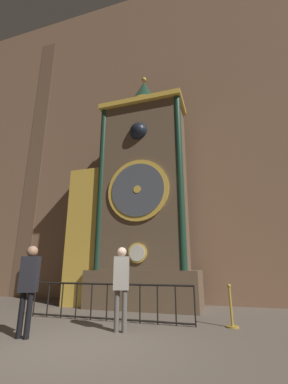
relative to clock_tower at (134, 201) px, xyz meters
The scene contains 7 objects.
ground_plane 5.87m from the clock_tower, 83.89° to the right, with size 28.00×28.00×0.00m, color brown.
cathedral_back_wall 4.54m from the clock_tower, 75.43° to the left, with size 24.00×0.32×15.99m.
clock_tower is the anchor object (origin of this frame).
railing_fence 3.93m from the clock_tower, 87.95° to the right, with size 4.56×0.05×0.92m.
visitor_near 5.08m from the clock_tower, 99.96° to the right, with size 0.39×0.32×1.76m.
visitor_far 4.28m from the clock_tower, 75.03° to the right, with size 0.39×0.32×1.77m.
stanchion_post 5.08m from the clock_tower, 33.03° to the right, with size 0.28×0.28×0.94m.
Camera 1 is at (2.68, -4.34, 1.34)m, focal length 24.00 mm.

